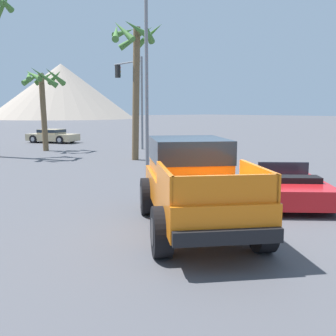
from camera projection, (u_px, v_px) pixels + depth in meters
ground_plane at (211, 227)px, 9.08m from camera, size 320.00×320.00×0.00m
orange_pickup_truck at (193, 178)px, 9.06m from camera, size 4.23×5.33×2.00m
red_convertible_car at (286, 186)px, 11.66m from camera, size 4.16×4.34×1.09m
parked_car_tan at (53, 136)px, 32.24m from camera, size 3.65×4.42×1.11m
traffic_light_main at (131, 87)px, 27.36m from camera, size 0.38×3.47×6.20m
street_lamp_post at (146, 39)px, 15.22m from camera, size 0.90×0.24×9.20m
palm_tree_short at (43, 87)px, 25.36m from camera, size 2.62×2.75×5.41m
palm_tree_leaning at (135, 56)px, 20.55m from camera, size 2.96×2.81×7.29m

